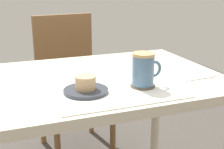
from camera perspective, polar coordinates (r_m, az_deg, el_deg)
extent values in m
cylinder|color=beige|center=(1.80, 7.92, -7.48)|extent=(0.05, 0.05, 0.67)
cube|color=beige|center=(1.24, -5.04, -1.49)|extent=(1.09, 0.70, 0.04)
cylinder|color=brown|center=(1.95, 0.14, -9.20)|extent=(0.04, 0.04, 0.43)
cylinder|color=brown|center=(1.84, -10.02, -11.21)|extent=(0.04, 0.04, 0.43)
cylinder|color=brown|center=(2.24, -3.86, -5.56)|extent=(0.04, 0.04, 0.43)
cylinder|color=brown|center=(2.15, -12.70, -7.04)|extent=(0.04, 0.04, 0.43)
cube|color=brown|center=(1.95, -6.84, -1.92)|extent=(0.46, 0.46, 0.04)
cube|color=brown|center=(2.07, -8.85, 5.35)|extent=(0.39, 0.07, 0.40)
cube|color=white|center=(1.09, 0.75, -3.00)|extent=(0.45, 0.30, 0.00)
cylinder|color=#333842|center=(1.07, -4.81, -2.97)|extent=(0.15, 0.15, 0.01)
cylinder|color=tan|center=(1.06, -4.85, -1.48)|extent=(0.07, 0.07, 0.05)
cylinder|color=brown|center=(1.13, 5.61, -2.07)|extent=(0.09, 0.09, 0.00)
cylinder|color=slate|center=(1.11, 5.70, 0.70)|extent=(0.08, 0.08, 0.11)
cylinder|color=tan|center=(1.10, 5.79, 3.68)|extent=(0.08, 0.08, 0.01)
torus|color=slate|center=(1.13, 7.59, 1.01)|extent=(0.06, 0.01, 0.06)
cube|color=white|center=(1.32, 14.03, 0.15)|extent=(0.16, 0.16, 0.00)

